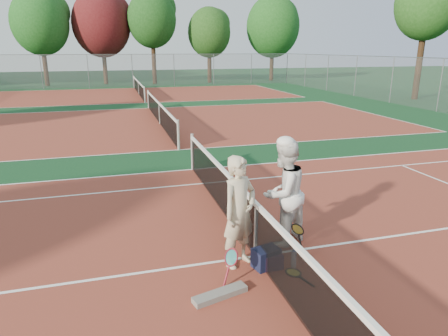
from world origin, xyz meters
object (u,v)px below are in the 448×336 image
object	(u,v)px
player_b	(283,193)
sports_bag_navy	(266,258)
sports_bag_purple	(272,261)
player_a	(239,212)
racket_spare	(293,272)
water_bottle	(294,259)
net_main	(256,230)
racket_red	(231,266)
racket_black_held	(297,237)

from	to	relation	value
player_b	sports_bag_navy	world-z (taller)	player_b
sports_bag_purple	sports_bag_navy	bearing A→B (deg)	143.89
player_a	racket_spare	xyz separation A→B (m)	(0.76, -0.55, -0.93)
player_a	water_bottle	distance (m)	1.22
net_main	sports_bag_navy	xyz separation A→B (m)	(0.05, -0.38, -0.34)
sports_bag_navy	water_bottle	xyz separation A→B (m)	(0.44, -0.14, -0.02)
racket_red	player_a	bearing A→B (deg)	23.95
player_b	sports_bag_purple	size ratio (longest dim) A/B	6.25
player_b	sports_bag_purple	distance (m)	1.30
player_a	racket_red	distance (m)	0.89
player_a	sports_bag_purple	xyz separation A→B (m)	(0.49, -0.30, -0.82)
sports_bag_purple	player_b	bearing A→B (deg)	57.52
racket_spare	player_b	bearing A→B (deg)	-30.03
racket_red	racket_spare	bearing A→B (deg)	-38.62
player_a	racket_red	size ratio (longest dim) A/B	3.40
sports_bag_navy	water_bottle	bearing A→B (deg)	-17.46
racket_red	racket_black_held	world-z (taller)	racket_red
racket_black_held	sports_bag_navy	bearing A→B (deg)	-13.47
net_main	sports_bag_purple	world-z (taller)	net_main
racket_red	sports_bag_navy	bearing A→B (deg)	-14.80
player_b	racket_red	distance (m)	1.81
player_b	water_bottle	distance (m)	1.24
player_a	player_b	distance (m)	1.14
racket_red	sports_bag_purple	size ratio (longest dim) A/B	1.75
player_b	racket_black_held	xyz separation A→B (m)	(0.13, -0.40, -0.72)
net_main	racket_black_held	distance (m)	0.82
racket_black_held	sports_bag_purple	distance (m)	0.79
sports_bag_purple	water_bottle	xyz separation A→B (m)	(0.35, -0.07, 0.02)
racket_red	water_bottle	bearing A→B (deg)	-29.61
racket_red	water_bottle	size ratio (longest dim) A/B	1.86
sports_bag_purple	water_bottle	size ratio (longest dim) A/B	1.06
net_main	sports_bag_purple	size ratio (longest dim) A/B	34.54
player_a	racket_black_held	distance (m)	1.33
sports_bag_purple	water_bottle	distance (m)	0.36
net_main	water_bottle	world-z (taller)	net_main
player_b	water_bottle	size ratio (longest dim) A/B	6.62
player_b	racket_black_held	bearing A→B (deg)	80.93
player_a	racket_red	xyz separation A→B (m)	(-0.29, -0.52, -0.67)
racket_spare	player_a	bearing A→B (deg)	37.22
water_bottle	player_b	bearing A→B (deg)	79.24
net_main	racket_black_held	world-z (taller)	net_main
sports_bag_navy	player_a	bearing A→B (deg)	149.23
racket_black_held	racket_spare	world-z (taller)	racket_black_held
net_main	racket_red	size ratio (longest dim) A/B	19.68
water_bottle	sports_bag_purple	bearing A→B (deg)	168.19
net_main	racket_spare	xyz separation A→B (m)	(0.41, -0.69, -0.49)
net_main	water_bottle	xyz separation A→B (m)	(0.49, -0.52, -0.36)
player_a	racket_spare	size ratio (longest dim) A/B	3.16
sports_bag_navy	racket_spare	bearing A→B (deg)	-41.50
net_main	racket_black_held	size ratio (longest dim) A/B	19.79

